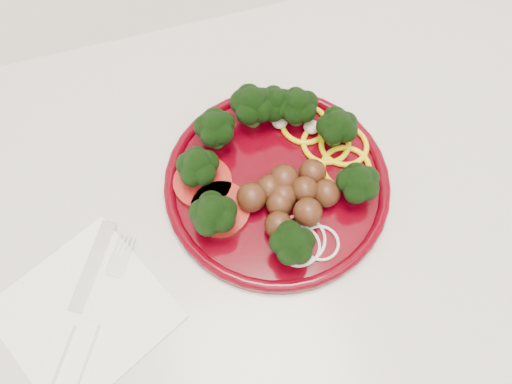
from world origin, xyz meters
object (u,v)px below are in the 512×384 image
object	(u,v)px
fork	(89,339)
plate	(276,172)
napkin	(85,313)
knife	(67,330)

from	to	relation	value
fork	plate	bearing A→B (deg)	-33.18
napkin	fork	size ratio (longest dim) A/B	0.99
plate	knife	xyz separation A→B (m)	(-0.27, -0.11, -0.02)
napkin	knife	distance (m)	0.03
plate	fork	size ratio (longest dim) A/B	1.69
napkin	plate	bearing A→B (deg)	20.52
napkin	knife	world-z (taller)	knife
plate	fork	distance (m)	0.28
knife	fork	xyz separation A→B (m)	(0.02, -0.02, -0.00)
plate	napkin	size ratio (longest dim) A/B	1.70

